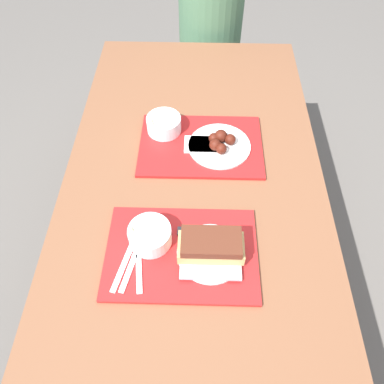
% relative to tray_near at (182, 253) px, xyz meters
% --- Properties ---
extents(ground_plane, '(12.00, 12.00, 0.00)m').
position_rel_tray_near_xyz_m(ground_plane, '(0.03, 0.21, -0.74)').
color(ground_plane, '#605B56').
extents(picnic_table, '(0.90, 1.87, 0.74)m').
position_rel_tray_near_xyz_m(picnic_table, '(0.03, 0.21, -0.09)').
color(picnic_table, brown).
rests_on(picnic_table, ground_plane).
extents(picnic_bench_far, '(0.86, 0.28, 0.46)m').
position_rel_tray_near_xyz_m(picnic_bench_far, '(0.03, 1.36, -0.36)').
color(picnic_bench_far, brown).
rests_on(picnic_bench_far, ground_plane).
extents(tray_near, '(0.45, 0.31, 0.01)m').
position_rel_tray_near_xyz_m(tray_near, '(0.00, 0.00, 0.00)').
color(tray_near, red).
rests_on(tray_near, picnic_table).
extents(tray_far, '(0.45, 0.31, 0.01)m').
position_rel_tray_near_xyz_m(tray_far, '(0.05, 0.45, 0.00)').
color(tray_far, red).
rests_on(tray_far, picnic_table).
extents(bowl_coleslaw_near, '(0.13, 0.13, 0.06)m').
position_rel_tray_near_xyz_m(bowl_coleslaw_near, '(-0.09, 0.04, 0.04)').
color(bowl_coleslaw_near, white).
rests_on(bowl_coleslaw_near, tray_near).
extents(brisket_sandwich_plate, '(0.20, 0.20, 0.09)m').
position_rel_tray_near_xyz_m(brisket_sandwich_plate, '(0.09, -0.00, 0.04)').
color(brisket_sandwich_plate, white).
rests_on(brisket_sandwich_plate, tray_near).
extents(plastic_fork_near, '(0.05, 0.17, 0.00)m').
position_rel_tray_near_xyz_m(plastic_fork_near, '(-0.14, -0.05, 0.01)').
color(plastic_fork_near, white).
rests_on(plastic_fork_near, tray_near).
extents(plastic_knife_near, '(0.04, 0.17, 0.00)m').
position_rel_tray_near_xyz_m(plastic_knife_near, '(-0.12, -0.05, 0.01)').
color(plastic_knife_near, white).
rests_on(plastic_knife_near, tray_near).
extents(plastic_spoon_near, '(0.06, 0.17, 0.00)m').
position_rel_tray_near_xyz_m(plastic_spoon_near, '(-0.17, -0.05, 0.01)').
color(plastic_spoon_near, white).
rests_on(plastic_spoon_near, tray_near).
extents(condiment_packet, '(0.04, 0.03, 0.01)m').
position_rel_tray_near_xyz_m(condiment_packet, '(0.00, 0.07, 0.01)').
color(condiment_packet, '#3F3F47').
rests_on(condiment_packet, tray_near).
extents(bowl_coleslaw_far, '(0.13, 0.13, 0.06)m').
position_rel_tray_near_xyz_m(bowl_coleslaw_far, '(-0.09, 0.52, 0.04)').
color(bowl_coleslaw_far, white).
rests_on(bowl_coleslaw_far, tray_far).
extents(wings_plate_far, '(0.23, 0.23, 0.06)m').
position_rel_tray_near_xyz_m(wings_plate_far, '(0.12, 0.44, 0.02)').
color(wings_plate_far, white).
rests_on(wings_plate_far, tray_far).
extents(napkin_far, '(0.12, 0.08, 0.01)m').
position_rel_tray_near_xyz_m(napkin_far, '(0.05, 0.44, 0.01)').
color(napkin_far, white).
rests_on(napkin_far, tray_far).
extents(person_seated_across, '(0.33, 0.33, 0.70)m').
position_rel_tray_near_xyz_m(person_seated_across, '(0.09, 1.36, 0.01)').
color(person_seated_across, '#477051').
rests_on(person_seated_across, picnic_bench_far).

